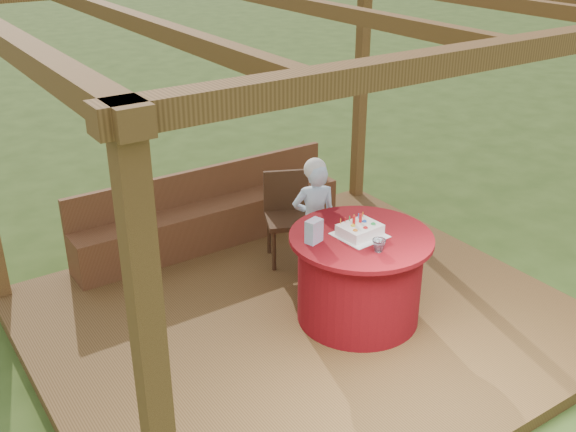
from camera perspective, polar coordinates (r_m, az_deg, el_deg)
The scene contains 10 objects.
ground at distance 6.13m, azimuth 1.32°, elevation -9.32°, with size 60.00×60.00×0.00m, color #2C4316.
deck at distance 6.10m, azimuth 1.33°, elevation -8.86°, with size 4.50×4.00×0.12m, color brown.
pergola at distance 5.16m, azimuth 1.59°, elevation 13.27°, with size 4.50×4.00×2.72m.
bench at distance 7.22m, azimuth -6.51°, elevation -0.30°, with size 3.00×0.42×0.80m.
table at distance 5.86m, azimuth 6.05°, elevation -5.13°, with size 1.22×1.22×0.81m.
chair at distance 6.78m, azimuth -0.01°, elevation 0.38°, with size 0.60×0.60×0.90m.
elderly_woman at distance 6.40m, azimuth 2.24°, elevation -0.13°, with size 0.50×0.42×1.22m.
birthday_cake at distance 5.64m, azimuth 6.11°, elevation -1.19°, with size 0.40×0.40×0.17m.
gift_bag at distance 5.49m, azimuth 2.21°, elevation -1.29°, with size 0.14×0.09×0.20m, color #C881AA.
drinking_glass at distance 5.41m, azimuth 7.70°, elevation -2.48°, with size 0.11×0.11×0.10m, color white.
Camera 1 is at (-2.94, -4.11, 3.47)m, focal length 42.00 mm.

